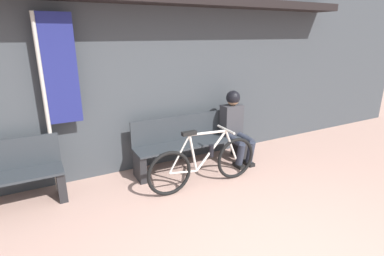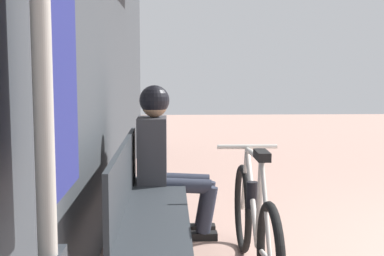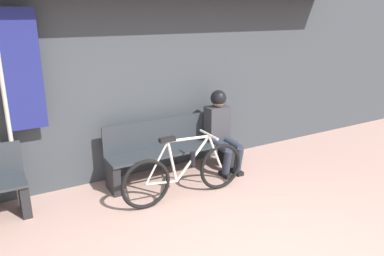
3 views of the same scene
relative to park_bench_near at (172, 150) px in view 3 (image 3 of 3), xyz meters
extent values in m
cube|color=#3D4247|center=(-0.40, 0.40, 1.20)|extent=(12.00, 0.12, 3.20)
cube|color=#2D3338|center=(0.00, -0.06, 0.02)|extent=(1.89, 0.42, 0.03)
cube|color=#2D3338|center=(0.00, 0.14, 0.23)|extent=(1.89, 0.03, 0.40)
cube|color=#232326|center=(-0.90, -0.06, -0.20)|extent=(0.10, 0.36, 0.40)
cube|color=#232326|center=(0.90, -0.06, -0.20)|extent=(0.10, 0.36, 0.40)
torus|color=black|center=(-0.69, -0.67, -0.09)|extent=(0.62, 0.05, 0.62)
torus|color=black|center=(0.37, -0.67, -0.09)|extent=(0.62, 0.05, 0.62)
cylinder|color=silver|center=(-0.11, -0.67, 0.38)|extent=(0.57, 0.03, 0.07)
cylinder|color=silver|center=(-0.06, -0.67, 0.11)|extent=(0.49, 0.03, 0.53)
cylinder|color=silver|center=(-0.34, -0.67, 0.13)|extent=(0.14, 0.03, 0.55)
cylinder|color=silver|center=(-0.49, -0.67, -0.11)|extent=(0.41, 0.03, 0.08)
cylinder|color=silver|center=(-0.54, -0.67, 0.16)|extent=(0.32, 0.02, 0.50)
cylinder|color=silver|center=(0.27, -0.67, 0.14)|extent=(0.22, 0.03, 0.46)
cube|color=black|center=(-0.39, -0.67, 0.42)|extent=(0.20, 0.07, 0.05)
cylinder|color=silver|center=(0.18, -0.67, 0.39)|extent=(0.03, 0.40, 0.03)
cylinder|color=black|center=(-0.06, -0.67, 0.11)|extent=(0.07, 0.07, 0.17)
cylinder|color=#2D3342|center=(0.64, -0.26, 0.02)|extent=(0.11, 0.41, 0.13)
cylinder|color=#2D3342|center=(0.64, -0.44, -0.17)|extent=(0.11, 0.17, 0.37)
cube|color=black|center=(0.64, -0.41, -0.37)|extent=(0.10, 0.22, 0.06)
cylinder|color=#2D3342|center=(0.84, -0.26, 0.02)|extent=(0.11, 0.41, 0.13)
cylinder|color=#2D3342|center=(0.84, -0.44, -0.17)|extent=(0.11, 0.17, 0.37)
cube|color=black|center=(0.84, -0.41, -0.37)|extent=(0.10, 0.22, 0.06)
cube|color=#38383D|center=(0.74, -0.02, 0.28)|extent=(0.34, 0.22, 0.50)
sphere|color=#9E7556|center=(0.74, -0.04, 0.63)|extent=(0.20, 0.20, 0.20)
sphere|color=black|center=(0.74, -0.04, 0.66)|extent=(0.23, 0.23, 0.23)
cube|color=#232326|center=(-1.96, -0.06, -0.20)|extent=(0.10, 0.36, 0.40)
cylinder|color=#B7B2A8|center=(-1.99, 0.15, 0.75)|extent=(0.05, 0.05, 2.31)
cube|color=navy|center=(-1.77, 0.15, 1.23)|extent=(0.40, 0.02, 1.36)
camera|label=1|loc=(-2.09, -3.94, 1.66)|focal=28.00mm
camera|label=2|loc=(-3.33, -0.16, 0.91)|focal=50.00mm
camera|label=3|loc=(-2.20, -4.41, 1.87)|focal=35.00mm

